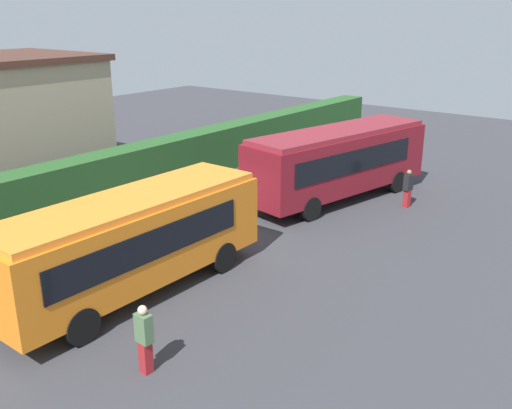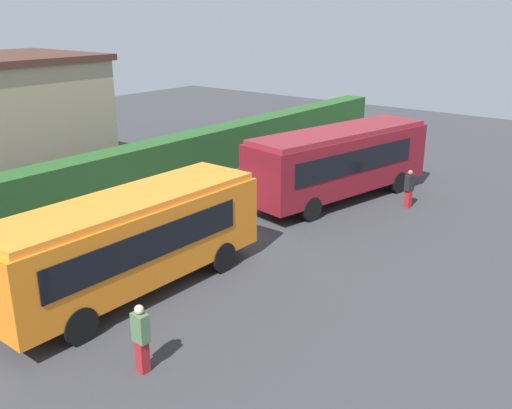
% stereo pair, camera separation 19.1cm
% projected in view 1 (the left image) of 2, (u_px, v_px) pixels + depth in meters
% --- Properties ---
extents(ground_plane, '(64.00, 64.00, 0.00)m').
position_uv_depth(ground_plane, '(204.00, 231.00, 21.98)').
color(ground_plane, '#38383D').
extents(bus_orange, '(8.90, 2.59, 3.00)m').
position_uv_depth(bus_orange, '(132.00, 238.00, 16.73)').
color(bus_orange, orange).
rests_on(bus_orange, ground_plane).
extents(bus_maroon, '(9.69, 4.23, 3.19)m').
position_uv_depth(bus_maroon, '(338.00, 159.00, 25.17)').
color(bus_maroon, maroon).
rests_on(bus_maroon, ground_plane).
extents(person_left, '(0.28, 0.41, 1.76)m').
position_uv_depth(person_left, '(144.00, 337.00, 13.15)').
color(person_left, maroon).
rests_on(person_left, ground_plane).
extents(person_center, '(0.32, 0.43, 1.64)m').
position_uv_depth(person_center, '(38.00, 270.00, 16.70)').
color(person_center, black).
rests_on(person_center, ground_plane).
extents(person_right, '(0.45, 0.27, 1.63)m').
position_uv_depth(person_right, '(245.00, 180.00, 25.64)').
color(person_right, silver).
rests_on(person_right, ground_plane).
extents(person_far, '(0.42, 0.33, 1.66)m').
position_uv_depth(person_far, '(408.00, 188.00, 24.44)').
color(person_far, maroon).
rests_on(person_far, ground_plane).
extents(hedge_row, '(44.00, 1.43, 2.24)m').
position_uv_depth(hedge_row, '(108.00, 178.00, 24.94)').
color(hedge_row, '#265425').
rests_on(hedge_row, ground_plane).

